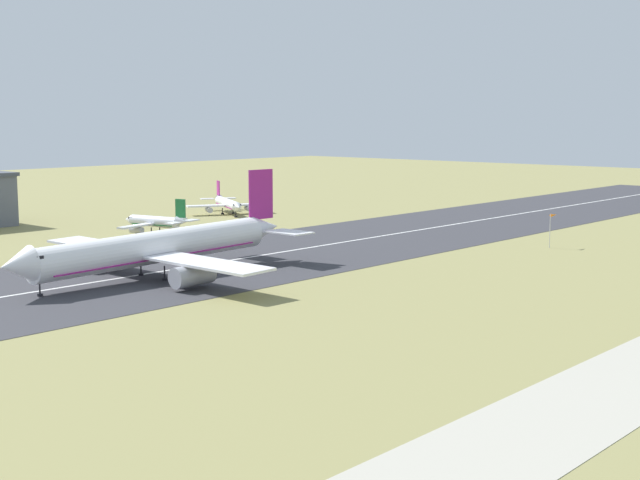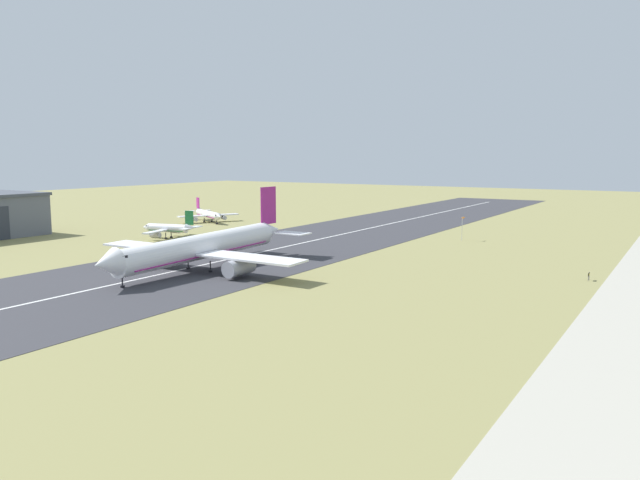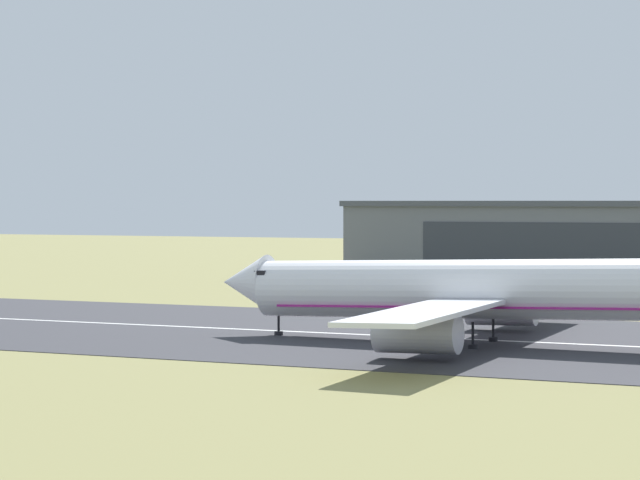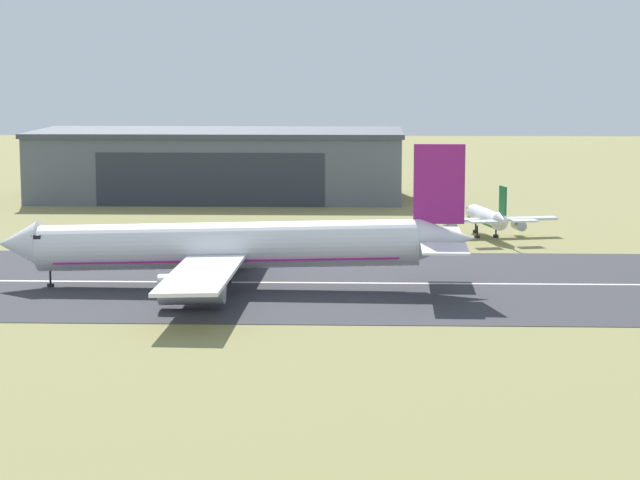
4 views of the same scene
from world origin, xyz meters
name	(u,v)px [view 2 (image 2 of 4)]	position (x,y,z in m)	size (l,w,h in m)	color
ground_plane	(461,281)	(0.00, 55.72, 0.00)	(707.42, 707.42, 0.00)	olive
runway_strip	(238,257)	(0.00, 111.43, 0.03)	(467.42, 47.91, 0.06)	#333338
runway_centreline	(238,257)	(0.00, 111.43, 0.07)	(420.68, 0.70, 0.01)	silver
taxiway_road	(634,300)	(0.00, 25.16, 0.03)	(350.57, 12.66, 0.05)	#A8A393
airplane_landing	(201,248)	(-17.54, 107.44, 4.94)	(55.74, 52.88, 16.93)	white
airplane_parked_west	(208,214)	(57.36, 171.78, 2.85)	(21.58, 25.14, 8.46)	white
airplane_parked_centre	(168,228)	(16.37, 150.97, 2.99)	(22.06, 18.57, 8.49)	silver
windsock_pole	(464,219)	(58.21, 74.75, 6.22)	(2.68, 0.64, 6.94)	#B7B7BC
runway_sign	(589,275)	(13.78, 34.33, 1.16)	(1.48, 0.13, 1.56)	#4C4C51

